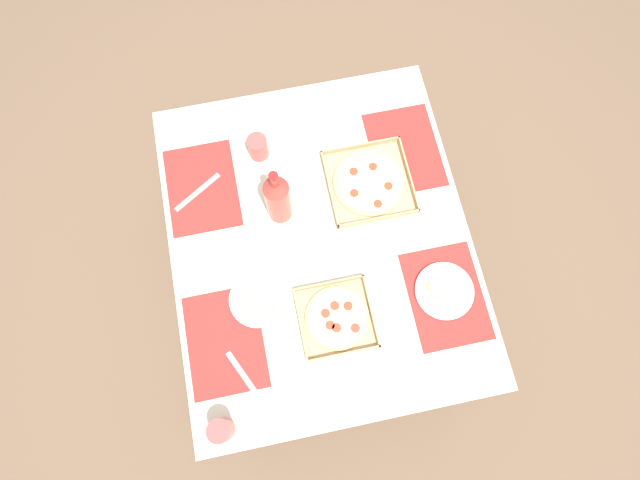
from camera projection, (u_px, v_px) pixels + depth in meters
name	position (u px, v px, depth m)	size (l,w,h in m)	color
ground_plane	(320.00, 286.00, 2.65)	(6.00, 6.00, 0.00)	brown
dining_table	(320.00, 249.00, 2.02)	(1.30, 1.09, 0.76)	#3F3328
placemat_near_left	(202.00, 187.00, 1.98)	(0.36, 0.26, 0.00)	red
placemat_near_right	(225.00, 342.00, 1.81)	(0.36, 0.26, 0.00)	red
placemat_far_left	(404.00, 149.00, 2.03)	(0.36, 0.26, 0.00)	red
placemat_far_right	(446.00, 296.00, 1.85)	(0.36, 0.26, 0.00)	red
pizza_box_edge_far	(336.00, 318.00, 1.82)	(0.25, 0.25, 0.04)	tan
pizza_box_center	(369.00, 183.00, 1.97)	(0.31, 0.31, 0.04)	tan
plate_near_left	(259.00, 300.00, 1.84)	(0.21, 0.21, 0.03)	white
plate_far_right	(444.00, 291.00, 1.85)	(0.21, 0.21, 0.03)	white
plate_middle	(308.00, 123.00, 2.05)	(0.23, 0.23, 0.02)	white
soda_bottle	(278.00, 198.00, 1.82)	(0.09, 0.09, 0.32)	#B2382D
cup_spare	(221.00, 430.00, 1.67)	(0.08, 0.08, 0.10)	#BF4742
cup_clear_right	(258.00, 147.00, 1.97)	(0.08, 0.08, 0.10)	#BF4742
knife_by_far_left	(198.00, 192.00, 1.97)	(0.21, 0.02, 0.01)	#B7B7BC
knife_by_near_left	(245.00, 378.00, 1.77)	(0.21, 0.02, 0.01)	#B7B7BC
fork_by_far_right	(382.00, 102.00, 2.09)	(0.19, 0.02, 0.01)	#B7B7BC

